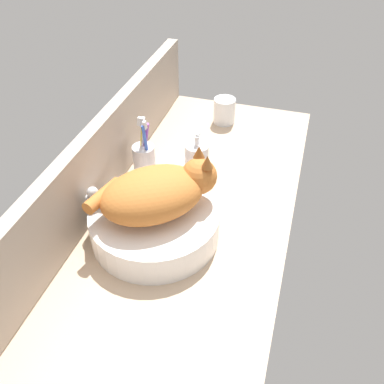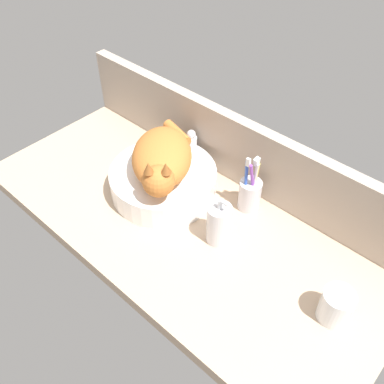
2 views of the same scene
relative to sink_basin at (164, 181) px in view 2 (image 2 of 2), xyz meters
The scene contains 8 objects.
ground_plane 14.38cm from the sink_basin, 25.25° to the right, with size 123.28×53.52×4.00cm, color tan.
backsplash_panel 23.77cm from the sink_basin, 58.58° to the left, with size 123.28×3.60×21.91cm, color #AD9E8E.
sink_basin is the anchor object (origin of this frame).
cat 9.80cm from the sink_basin, 45.50° to the right, with size 29.26×30.01×14.00cm.
faucet 13.99cm from the sink_basin, 97.97° to the left, with size 4.28×11.86×13.60cm.
soap_dispenser 24.80cm from the sink_basin, ahead, with size 6.64×6.64×15.45cm.
toothbrush_cup 26.09cm from the sink_basin, 27.11° to the left, with size 6.46×6.46×18.69cm.
water_glass 59.23cm from the sink_basin, ahead, with size 7.50×7.50×8.80cm.
Camera 2 is at (57.74, -58.29, 90.84)cm, focal length 40.00 mm.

